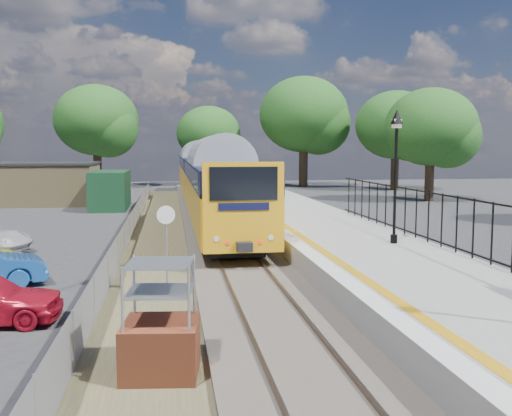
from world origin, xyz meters
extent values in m
plane|color=#2D2D30|center=(0.00, 0.00, 0.00)|extent=(120.00, 120.00, 0.00)
cube|color=#473F38|center=(0.00, 10.00, 0.10)|extent=(3.40, 80.00, 0.20)
cube|color=#4C472D|center=(-2.90, 8.00, 0.03)|extent=(2.60, 70.00, 0.06)
cube|color=brown|center=(-0.72, 10.00, 0.22)|extent=(0.07, 80.00, 0.14)
cube|color=brown|center=(0.72, 10.00, 0.22)|extent=(0.07, 80.00, 0.14)
cube|color=gray|center=(4.20, 8.00, 0.45)|extent=(5.00, 70.00, 0.90)
cube|color=silver|center=(1.95, 8.00, 0.91)|extent=(0.50, 70.00, 0.01)
cube|color=orange|center=(2.45, 8.00, 0.91)|extent=(0.30, 70.00, 0.01)
cylinder|color=black|center=(5.30, 6.00, 1.05)|extent=(0.24, 0.24, 0.30)
cylinder|color=black|center=(5.30, 6.00, 2.90)|extent=(0.10, 0.10, 3.70)
cube|color=black|center=(5.30, 6.00, 4.85)|extent=(0.08, 0.08, 0.30)
cube|color=beige|center=(5.30, 6.00, 5.02)|extent=(0.26, 0.26, 0.30)
cone|color=black|center=(5.30, 6.00, 5.25)|extent=(0.44, 0.44, 0.50)
cube|color=black|center=(6.55, 2.50, 2.65)|extent=(0.05, 26.00, 0.05)
cube|color=#978355|center=(-12.00, 32.00, 1.50)|extent=(8.00, 6.00, 3.00)
cube|color=black|center=(-12.00, 32.00, 3.05)|extent=(8.20, 6.20, 0.15)
cube|color=#153A21|center=(-6.50, 28.00, 1.30)|extent=(2.40, 6.00, 2.60)
cylinder|color=#332319|center=(-10.00, 50.00, 1.92)|extent=(0.88, 0.88, 3.85)
ellipsoid|color=#1A4B19|center=(-10.00, 50.00, 7.15)|extent=(8.80, 8.80, 7.48)
cylinder|color=#332319|center=(2.00, 52.00, 1.57)|extent=(0.72, 0.72, 3.15)
ellipsoid|color=#1A4B19|center=(2.00, 52.00, 5.85)|extent=(7.20, 7.20, 6.12)
cylinder|color=#332319|center=(12.00, 48.00, 2.10)|extent=(0.96, 0.96, 4.20)
ellipsoid|color=#1A4B19|center=(12.00, 48.00, 7.80)|extent=(9.60, 9.60, 8.16)
cylinder|color=#332319|center=(20.00, 42.00, 1.75)|extent=(0.80, 0.80, 3.50)
ellipsoid|color=#1A4B19|center=(20.00, 42.00, 6.50)|extent=(8.00, 8.00, 6.80)
cylinder|color=#332319|center=(18.00, 30.00, 1.57)|extent=(0.72, 0.72, 3.15)
ellipsoid|color=#1A4B19|center=(18.00, 30.00, 5.85)|extent=(7.20, 7.20, 6.12)
cube|color=orange|center=(0.00, 15.92, 1.69)|extent=(2.80, 20.00, 1.90)
cube|color=#0E1033|center=(0.00, 15.92, 2.99)|extent=(2.82, 20.00, 0.90)
cube|color=black|center=(0.00, 15.92, 2.99)|extent=(2.82, 18.00, 0.70)
cube|color=black|center=(0.00, 15.92, 0.51)|extent=(2.00, 18.00, 0.45)
cube|color=orange|center=(0.00, 36.52, 1.69)|extent=(2.80, 20.00, 1.90)
cube|color=#0E1033|center=(0.00, 36.52, 2.99)|extent=(2.82, 20.00, 0.90)
cube|color=black|center=(0.00, 36.52, 2.99)|extent=(2.82, 18.00, 0.70)
cube|color=black|center=(0.00, 36.52, 0.51)|extent=(2.00, 18.00, 0.45)
cube|color=black|center=(0.00, 5.71, 3.04)|extent=(2.24, 0.04, 1.10)
cube|color=brown|center=(-2.58, -2.40, 0.52)|extent=(1.49, 1.49, 1.04)
cylinder|color=#999EA3|center=(-2.50, 3.45, 1.16)|extent=(0.06, 0.06, 2.33)
cylinder|color=silver|center=(-2.50, 3.40, 2.33)|extent=(0.52, 0.13, 0.52)
camera|label=1|loc=(-2.37, -12.65, 4.19)|focal=40.00mm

